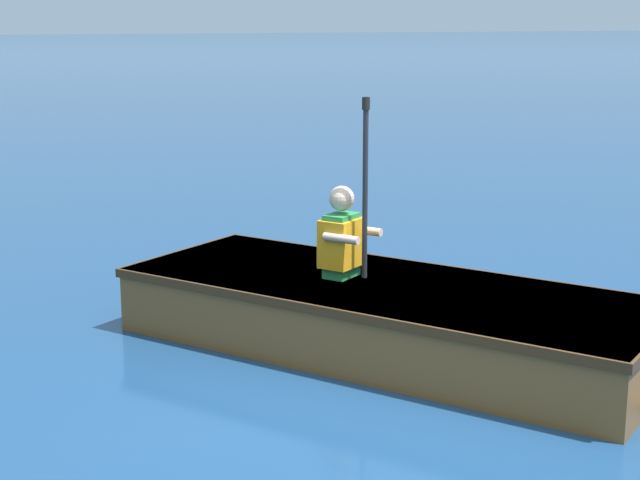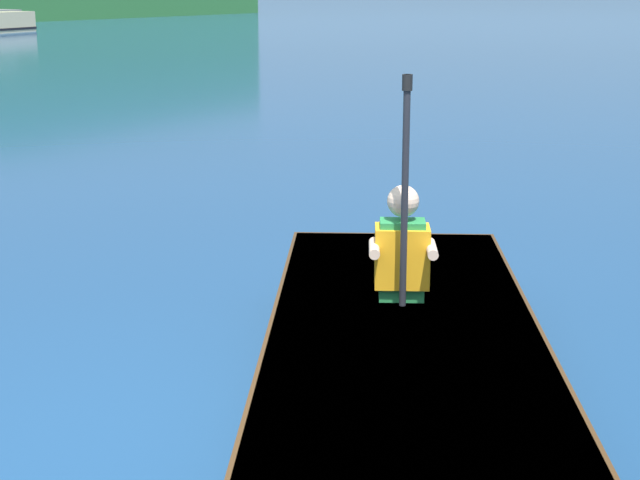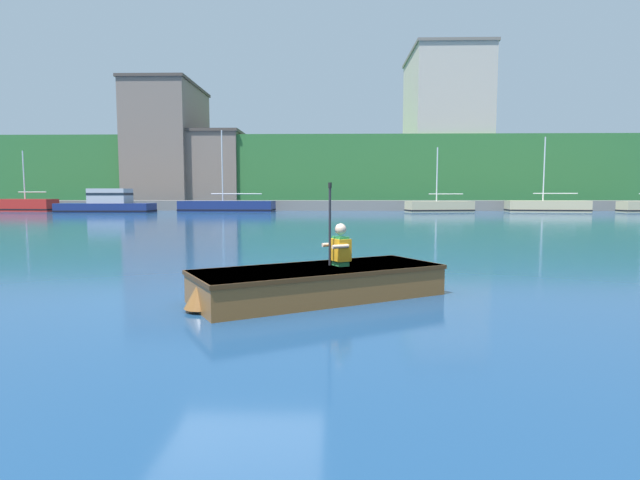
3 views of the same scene
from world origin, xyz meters
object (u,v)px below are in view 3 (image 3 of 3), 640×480
object	(u,v)px
moored_boat_dock_west_inner	(227,206)
moored_boat_dock_east_inner	(547,206)
moored_boat_dock_center_far	(108,204)
moored_boat_dock_center_near	(28,205)
person_paddler	(340,247)
rowboat_foreground	(316,281)
moored_boat_dock_west_end	(439,207)

from	to	relation	value
moored_boat_dock_west_inner	moored_boat_dock_east_inner	world-z (taller)	moored_boat_dock_west_inner
moored_boat_dock_west_inner	moored_boat_dock_center_far	bearing A→B (deg)	-167.79
moored_boat_dock_center_near	person_paddler	world-z (taller)	moored_boat_dock_center_near
moored_boat_dock_east_inner	rowboat_foreground	size ratio (longest dim) A/B	1.74
moored_boat_dock_center_far	moored_boat_dock_west_end	bearing A→B (deg)	2.69
moored_boat_dock_west_inner	rowboat_foreground	distance (m)	36.40
moored_boat_dock_east_inner	person_paddler	xyz separation A→B (m)	(-17.77, -34.81, 0.28)
moored_boat_dock_center_near	moored_boat_dock_center_far	xyz separation A→B (m)	(7.84, -1.97, 0.18)
moored_boat_dock_center_near	rowboat_foreground	distance (m)	43.81
rowboat_foreground	person_paddler	bearing A→B (deg)	29.60
moored_boat_dock_west_inner	person_paddler	size ratio (longest dim) A/B	6.60
moored_boat_dock_west_end	person_paddler	bearing A→B (deg)	-104.34
moored_boat_dock_west_end	moored_boat_dock_center_near	size ratio (longest dim) A/B	1.12
moored_boat_dock_west_inner	person_paddler	world-z (taller)	moored_boat_dock_west_inner
moored_boat_dock_west_inner	moored_boat_dock_west_end	bearing A→B (deg)	-2.43
moored_boat_dock_center_near	person_paddler	size ratio (longest dim) A/B	4.24
moored_boat_dock_center_near	moored_boat_dock_east_inner	bearing A→B (deg)	-0.34
moored_boat_dock_west_end	moored_boat_dock_center_far	bearing A→B (deg)	-177.31
rowboat_foreground	person_paddler	world-z (taller)	person_paddler
moored_boat_dock_west_end	moored_boat_dock_west_inner	xyz separation A→B (m)	(-17.86, 0.76, 0.00)
moored_boat_dock_east_inner	moored_boat_dock_west_inner	bearing A→B (deg)	179.28
moored_boat_dock_east_inner	moored_boat_dock_west_end	bearing A→B (deg)	-177.33
moored_boat_dock_center_far	person_paddler	xyz separation A→B (m)	(18.49, -33.11, 0.04)
moored_boat_dock_center_near	moored_boat_dock_east_inner	world-z (taller)	moored_boat_dock_east_inner
person_paddler	rowboat_foreground	bearing A→B (deg)	-150.40
moored_boat_dock_center_far	moored_boat_dock_east_inner	distance (m)	36.31
moored_boat_dock_west_end	person_paddler	world-z (taller)	moored_boat_dock_west_end
person_paddler	moored_boat_dock_west_inner	bearing A→B (deg)	104.47
moored_boat_dock_center_far	rowboat_foreground	xyz separation A→B (m)	(18.14, -33.30, -0.44)
moored_boat_dock_west_inner	rowboat_foreground	bearing A→B (deg)	-76.14
moored_boat_dock_west_inner	moored_boat_dock_center_near	bearing A→B (deg)	-179.76
rowboat_foreground	moored_boat_dock_east_inner	bearing A→B (deg)	62.63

